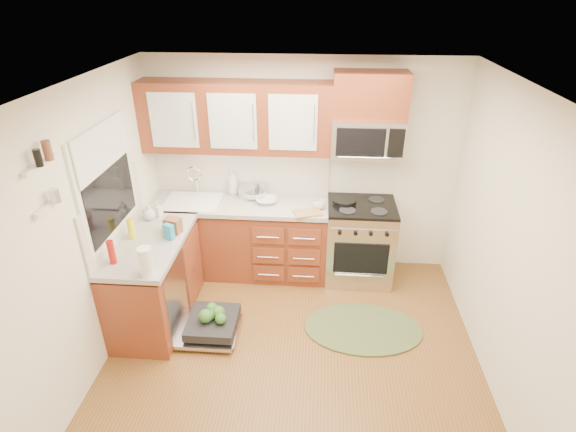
# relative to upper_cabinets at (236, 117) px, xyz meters

# --- Properties ---
(floor) EXTENTS (3.50, 3.50, 0.00)m
(floor) POSITION_rel_upper_cabinets_xyz_m (0.73, -1.57, -1.88)
(floor) COLOR brown
(floor) RESTS_ON ground
(ceiling) EXTENTS (3.50, 3.50, 0.00)m
(ceiling) POSITION_rel_upper_cabinets_xyz_m (0.73, -1.57, 0.62)
(ceiling) COLOR white
(ceiling) RESTS_ON ground
(wall_back) EXTENTS (3.50, 0.04, 2.50)m
(wall_back) POSITION_rel_upper_cabinets_xyz_m (0.73, 0.18, -0.62)
(wall_back) COLOR silver
(wall_back) RESTS_ON ground
(wall_left) EXTENTS (0.04, 3.50, 2.50)m
(wall_left) POSITION_rel_upper_cabinets_xyz_m (-1.02, -1.57, -0.62)
(wall_left) COLOR silver
(wall_left) RESTS_ON ground
(wall_right) EXTENTS (0.04, 3.50, 2.50)m
(wall_right) POSITION_rel_upper_cabinets_xyz_m (2.48, -1.57, -0.62)
(wall_right) COLOR silver
(wall_right) RESTS_ON ground
(base_cabinet_back) EXTENTS (2.05, 0.60, 0.85)m
(base_cabinet_back) POSITION_rel_upper_cabinets_xyz_m (0.00, -0.12, -1.45)
(base_cabinet_back) COLOR maroon
(base_cabinet_back) RESTS_ON ground
(base_cabinet_left) EXTENTS (0.60, 1.25, 0.85)m
(base_cabinet_left) POSITION_rel_upper_cabinets_xyz_m (-0.72, -1.05, -1.45)
(base_cabinet_left) COLOR maroon
(base_cabinet_left) RESTS_ON ground
(countertop_back) EXTENTS (2.07, 0.64, 0.05)m
(countertop_back) POSITION_rel_upper_cabinets_xyz_m (0.00, -0.14, -0.97)
(countertop_back) COLOR #A8A199
(countertop_back) RESTS_ON base_cabinet_back
(countertop_left) EXTENTS (0.64, 1.27, 0.05)m
(countertop_left) POSITION_rel_upper_cabinets_xyz_m (-0.71, -1.05, -0.97)
(countertop_left) COLOR #A8A199
(countertop_left) RESTS_ON base_cabinet_left
(backsplash_back) EXTENTS (2.05, 0.02, 0.57)m
(backsplash_back) POSITION_rel_upper_cabinets_xyz_m (0.00, 0.16, -0.67)
(backsplash_back) COLOR beige
(backsplash_back) RESTS_ON ground
(backsplash_left) EXTENTS (0.02, 1.25, 0.57)m
(backsplash_left) POSITION_rel_upper_cabinets_xyz_m (-1.01, -1.05, -0.67)
(backsplash_left) COLOR beige
(backsplash_left) RESTS_ON ground
(upper_cabinets) EXTENTS (2.05, 0.35, 0.75)m
(upper_cabinets) POSITION_rel_upper_cabinets_xyz_m (0.00, 0.00, 0.00)
(upper_cabinets) COLOR maroon
(upper_cabinets) RESTS_ON ground
(cabinet_over_mw) EXTENTS (0.76, 0.35, 0.47)m
(cabinet_over_mw) POSITION_rel_upper_cabinets_xyz_m (1.41, 0.00, 0.26)
(cabinet_over_mw) COLOR maroon
(cabinet_over_mw) RESTS_ON ground
(range) EXTENTS (0.76, 0.64, 0.95)m
(range) POSITION_rel_upper_cabinets_xyz_m (1.41, -0.15, -1.40)
(range) COLOR silver
(range) RESTS_ON ground
(microwave) EXTENTS (0.76, 0.38, 0.40)m
(microwave) POSITION_rel_upper_cabinets_xyz_m (1.41, -0.02, -0.18)
(microwave) COLOR silver
(microwave) RESTS_ON ground
(sink) EXTENTS (0.62, 0.50, 0.26)m
(sink) POSITION_rel_upper_cabinets_xyz_m (-0.52, -0.16, -1.07)
(sink) COLOR white
(sink) RESTS_ON ground
(dishwasher) EXTENTS (0.70, 0.60, 0.20)m
(dishwasher) POSITION_rel_upper_cabinets_xyz_m (-0.13, -1.27, -1.77)
(dishwasher) COLOR silver
(dishwasher) RESTS_ON ground
(window) EXTENTS (0.03, 1.05, 1.05)m
(window) POSITION_rel_upper_cabinets_xyz_m (-1.01, -1.07, -0.32)
(window) COLOR white
(window) RESTS_ON ground
(window_blind) EXTENTS (0.02, 0.96, 0.40)m
(window_blind) POSITION_rel_upper_cabinets_xyz_m (-0.98, -1.07, 0.00)
(window_blind) COLOR white
(window_blind) RESTS_ON ground
(shelf_upper) EXTENTS (0.04, 0.40, 0.03)m
(shelf_upper) POSITION_rel_upper_cabinets_xyz_m (-0.99, -1.92, 0.17)
(shelf_upper) COLOR white
(shelf_upper) RESTS_ON ground
(shelf_lower) EXTENTS (0.04, 0.40, 0.03)m
(shelf_lower) POSITION_rel_upper_cabinets_xyz_m (-0.99, -1.92, -0.12)
(shelf_lower) COLOR white
(shelf_lower) RESTS_ON ground
(rug) EXTENTS (1.35, 1.05, 0.02)m
(rug) POSITION_rel_upper_cabinets_xyz_m (1.42, -1.10, -1.86)
(rug) COLOR #57663A
(rug) RESTS_ON ground
(skillet) EXTENTS (0.35, 0.35, 0.05)m
(skillet) POSITION_rel_upper_cabinets_xyz_m (1.21, -0.11, -0.90)
(skillet) COLOR black
(skillet) RESTS_ON range
(stock_pot) EXTENTS (0.27, 0.27, 0.13)m
(stock_pot) POSITION_rel_upper_cabinets_xyz_m (0.08, 0.03, -0.89)
(stock_pot) COLOR silver
(stock_pot) RESTS_ON countertop_back
(cutting_board) EXTENTS (0.34, 0.27, 0.02)m
(cutting_board) POSITION_rel_upper_cabinets_xyz_m (0.80, -0.35, -0.94)
(cutting_board) COLOR #A07049
(cutting_board) RESTS_ON countertop_back
(canister) EXTENTS (0.12, 0.12, 0.16)m
(canister) POSITION_rel_upper_cabinets_xyz_m (0.25, 0.07, -0.87)
(canister) COLOR silver
(canister) RESTS_ON countertop_back
(paper_towel_roll) EXTENTS (0.15, 0.15, 0.26)m
(paper_towel_roll) POSITION_rel_upper_cabinets_xyz_m (-0.52, -1.59, -0.82)
(paper_towel_roll) COLOR white
(paper_towel_roll) RESTS_ON countertop_left
(mustard_bottle) EXTENTS (0.08, 0.08, 0.21)m
(mustard_bottle) POSITION_rel_upper_cabinets_xyz_m (-0.90, -1.00, -0.85)
(mustard_bottle) COLOR yellow
(mustard_bottle) RESTS_ON countertop_left
(red_bottle) EXTENTS (0.08, 0.08, 0.23)m
(red_bottle) POSITION_rel_upper_cabinets_xyz_m (-0.90, -1.45, -0.84)
(red_bottle) COLOR #A6110D
(red_bottle) RESTS_ON countertop_left
(wooden_box) EXTENTS (0.18, 0.14, 0.16)m
(wooden_box) POSITION_rel_upper_cabinets_xyz_m (-0.52, -0.86, -0.87)
(wooden_box) COLOR brown
(wooden_box) RESTS_ON countertop_left
(blue_carton) EXTENTS (0.11, 0.09, 0.16)m
(blue_carton) POSITION_rel_upper_cabinets_xyz_m (-0.52, -0.99, -0.87)
(blue_carton) COLOR teal
(blue_carton) RESTS_ON countertop_left
(bowl_a) EXTENTS (0.26, 0.26, 0.06)m
(bowl_a) POSITION_rel_upper_cabinets_xyz_m (0.32, -0.12, -0.92)
(bowl_a) COLOR #999999
(bowl_a) RESTS_ON countertop_back
(bowl_b) EXTENTS (0.31, 0.31, 0.09)m
(bowl_b) POSITION_rel_upper_cabinets_xyz_m (0.16, 0.01, -0.90)
(bowl_b) COLOR #999999
(bowl_b) RESTS_ON countertop_back
(cup) EXTENTS (0.18, 0.18, 0.11)m
(cup) POSITION_rel_upper_cabinets_xyz_m (0.93, -0.22, -0.90)
(cup) COLOR #999999
(cup) RESTS_ON countertop_back
(soap_bottle_a) EXTENTS (0.13, 0.13, 0.32)m
(soap_bottle_a) POSITION_rel_upper_cabinets_xyz_m (-0.09, 0.09, -0.79)
(soap_bottle_a) COLOR #999999
(soap_bottle_a) RESTS_ON countertop_back
(soap_bottle_b) EXTENTS (0.10, 0.10, 0.17)m
(soap_bottle_b) POSITION_rel_upper_cabinets_xyz_m (-0.80, -0.52, -0.86)
(soap_bottle_b) COLOR #999999
(soap_bottle_b) RESTS_ON countertop_left
(soap_bottle_c) EXTENTS (0.14, 0.14, 0.17)m
(soap_bottle_c) POSITION_rel_upper_cabinets_xyz_m (-0.86, -0.61, -0.87)
(soap_bottle_c) COLOR #999999
(soap_bottle_c) RESTS_ON countertop_left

